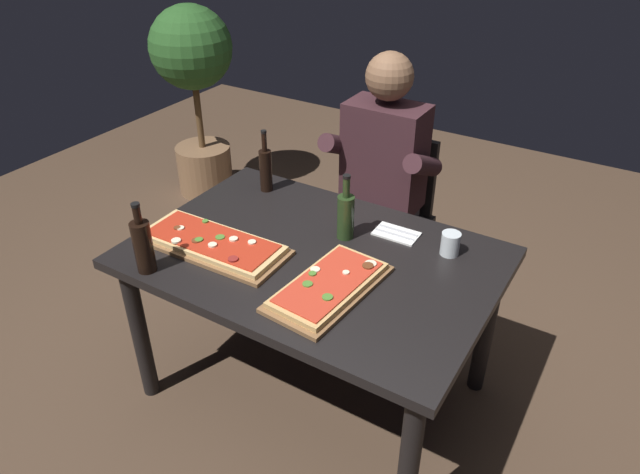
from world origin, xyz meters
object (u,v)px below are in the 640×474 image
at_px(pizza_rectangular_front, 212,243).
at_px(diner_chair, 387,211).
at_px(oil_bottle_amber, 346,215).
at_px(vinegar_bottle_green, 143,245).
at_px(pizza_rectangular_left, 329,286).
at_px(potted_plant_corner, 195,80).
at_px(dining_table, 313,273).
at_px(tumbler_near_camera, 450,245).
at_px(seated_diner, 379,176).
at_px(wine_bottle_dark, 266,168).

height_order(pizza_rectangular_front, diner_chair, diner_chair).
bearing_deg(oil_bottle_amber, vinegar_bottle_green, -131.31).
xyz_separation_m(pizza_rectangular_left, potted_plant_corner, (-1.87, 1.40, 0.06)).
relative_size(pizza_rectangular_left, potted_plant_corner, 0.39).
distance_m(dining_table, oil_bottle_amber, 0.27).
relative_size(dining_table, diner_chair, 1.61).
bearing_deg(tumbler_near_camera, vinegar_bottle_green, -143.08).
bearing_deg(vinegar_bottle_green, tumbler_near_camera, 36.92).
bearing_deg(potted_plant_corner, seated_diner, -16.93).
bearing_deg(dining_table, vinegar_bottle_green, -138.64).
relative_size(seated_diner, potted_plant_corner, 1.02).
relative_size(oil_bottle_amber, tumbler_near_camera, 3.01).
xyz_separation_m(pizza_rectangular_front, tumbler_near_camera, (0.81, 0.45, 0.02)).
height_order(pizza_rectangular_front, pizza_rectangular_left, pizza_rectangular_front).
height_order(dining_table, tumbler_near_camera, tumbler_near_camera).
relative_size(oil_bottle_amber, potted_plant_corner, 0.21).
relative_size(dining_table, pizza_rectangular_front, 2.26).
height_order(dining_table, diner_chair, diner_chair).
height_order(dining_table, oil_bottle_amber, oil_bottle_amber).
height_order(pizza_rectangular_front, wine_bottle_dark, wine_bottle_dark).
bearing_deg(pizza_rectangular_front, pizza_rectangular_left, 0.42).
relative_size(dining_table, vinegar_bottle_green, 4.94).
height_order(oil_bottle_amber, potted_plant_corner, potted_plant_corner).
height_order(dining_table, vinegar_bottle_green, vinegar_bottle_green).
bearing_deg(dining_table, pizza_rectangular_front, -154.65).
relative_size(oil_bottle_amber, vinegar_bottle_green, 0.98).
bearing_deg(pizza_rectangular_left, potted_plant_corner, 143.29).
xyz_separation_m(diner_chair, seated_diner, (0.00, -0.12, 0.26)).
bearing_deg(tumbler_near_camera, diner_chair, 132.65).
bearing_deg(tumbler_near_camera, potted_plant_corner, 156.15).
height_order(pizza_rectangular_left, tumbler_near_camera, tumbler_near_camera).
bearing_deg(vinegar_bottle_green, pizza_rectangular_front, 65.97).
bearing_deg(tumbler_near_camera, wine_bottle_dark, 176.29).
height_order(wine_bottle_dark, diner_chair, wine_bottle_dark).
xyz_separation_m(tumbler_near_camera, potted_plant_corner, (-2.15, 0.95, 0.04)).
relative_size(dining_table, pizza_rectangular_left, 2.76).
distance_m(pizza_rectangular_left, potted_plant_corner, 2.34).
xyz_separation_m(pizza_rectangular_front, oil_bottle_amber, (0.41, 0.34, 0.08)).
bearing_deg(diner_chair, wine_bottle_dark, -126.59).
bearing_deg(potted_plant_corner, wine_bottle_dark, -35.85).
xyz_separation_m(pizza_rectangular_left, vinegar_bottle_green, (-0.64, -0.25, 0.09)).
bearing_deg(pizza_rectangular_front, diner_chair, 74.76).
bearing_deg(wine_bottle_dark, pizza_rectangular_front, -78.32).
relative_size(pizza_rectangular_front, diner_chair, 0.71).
height_order(dining_table, wine_bottle_dark, wine_bottle_dark).
distance_m(dining_table, potted_plant_corner, 2.10).
xyz_separation_m(wine_bottle_dark, vinegar_bottle_green, (-0.00, -0.75, 0.00)).
bearing_deg(potted_plant_corner, vinegar_bottle_green, -53.17).
height_order(pizza_rectangular_front, vinegar_bottle_green, vinegar_bottle_green).
distance_m(wine_bottle_dark, seated_diner, 0.56).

